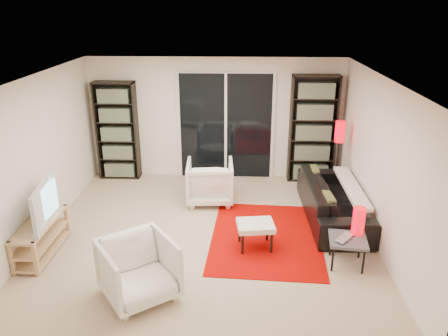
{
  "coord_description": "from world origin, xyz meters",
  "views": [
    {
      "loc": [
        0.49,
        -5.91,
        3.39
      ],
      "look_at": [
        0.25,
        0.3,
        1.0
      ],
      "focal_mm": 35.0,
      "sensor_mm": 36.0,
      "label": 1
    }
  ],
  "objects_px": {
    "bookshelf_left": "(117,131)",
    "armchair_front": "(139,270)",
    "armchair_back": "(210,182)",
    "sofa": "(333,200)",
    "floor_lamp": "(339,139)",
    "side_table": "(348,241)",
    "tv_stand": "(42,237)",
    "bookshelf_right": "(313,129)",
    "ottoman": "(255,227)"
  },
  "relations": [
    {
      "from": "floor_lamp",
      "to": "sofa",
      "type": "bearing_deg",
      "value": -103.38
    },
    {
      "from": "bookshelf_left",
      "to": "armchair_front",
      "type": "bearing_deg",
      "value": -72.05
    },
    {
      "from": "sofa",
      "to": "side_table",
      "type": "relative_size",
      "value": 4.02
    },
    {
      "from": "sofa",
      "to": "floor_lamp",
      "type": "bearing_deg",
      "value": -14.53
    },
    {
      "from": "bookshelf_right",
      "to": "sofa",
      "type": "xyz_separation_m",
      "value": [
        0.14,
        -1.66,
        -0.73
      ]
    },
    {
      "from": "tv_stand",
      "to": "sofa",
      "type": "distance_m",
      "value": 4.52
    },
    {
      "from": "bookshelf_right",
      "to": "floor_lamp",
      "type": "height_order",
      "value": "bookshelf_right"
    },
    {
      "from": "tv_stand",
      "to": "armchair_back",
      "type": "xyz_separation_m",
      "value": [
        2.26,
        1.84,
        0.11
      ]
    },
    {
      "from": "ottoman",
      "to": "armchair_front",
      "type": "bearing_deg",
      "value": -140.34
    },
    {
      "from": "ottoman",
      "to": "floor_lamp",
      "type": "relative_size",
      "value": 0.41
    },
    {
      "from": "armchair_back",
      "to": "armchair_front",
      "type": "distance_m",
      "value": 2.83
    },
    {
      "from": "tv_stand",
      "to": "armchair_front",
      "type": "bearing_deg",
      "value": -29.78
    },
    {
      "from": "tv_stand",
      "to": "armchair_back",
      "type": "height_order",
      "value": "armchair_back"
    },
    {
      "from": "bookshelf_left",
      "to": "side_table",
      "type": "xyz_separation_m",
      "value": [
        3.91,
        -3.05,
        -0.62
      ]
    },
    {
      "from": "tv_stand",
      "to": "ottoman",
      "type": "relative_size",
      "value": 2.05
    },
    {
      "from": "armchair_front",
      "to": "bookshelf_right",
      "type": "bearing_deg",
      "value": 20.27
    },
    {
      "from": "tv_stand",
      "to": "armchair_front",
      "type": "distance_m",
      "value": 1.85
    },
    {
      "from": "tv_stand",
      "to": "side_table",
      "type": "relative_size",
      "value": 2.12
    },
    {
      "from": "floor_lamp",
      "to": "armchair_back",
      "type": "bearing_deg",
      "value": -169.89
    },
    {
      "from": "bookshelf_left",
      "to": "armchair_front",
      "type": "distance_m",
      "value": 4.09
    },
    {
      "from": "tv_stand",
      "to": "sofa",
      "type": "xyz_separation_m",
      "value": [
        4.34,
        1.27,
        0.06
      ]
    },
    {
      "from": "ottoman",
      "to": "tv_stand",
      "type": "bearing_deg",
      "value": -174.86
    },
    {
      "from": "tv_stand",
      "to": "ottoman",
      "type": "height_order",
      "value": "tv_stand"
    },
    {
      "from": "ottoman",
      "to": "side_table",
      "type": "relative_size",
      "value": 1.04
    },
    {
      "from": "floor_lamp",
      "to": "side_table",
      "type": "bearing_deg",
      "value": -97.43
    },
    {
      "from": "armchair_front",
      "to": "floor_lamp",
      "type": "bearing_deg",
      "value": 11.13
    },
    {
      "from": "side_table",
      "to": "armchair_back",
      "type": "bearing_deg",
      "value": 135.65
    },
    {
      "from": "bookshelf_left",
      "to": "side_table",
      "type": "distance_m",
      "value": 5.0
    },
    {
      "from": "side_table",
      "to": "tv_stand",
      "type": "bearing_deg",
      "value": 178.43
    },
    {
      "from": "armchair_back",
      "to": "bookshelf_left",
      "type": "bearing_deg",
      "value": -33.23
    },
    {
      "from": "armchair_front",
      "to": "ottoman",
      "type": "distance_m",
      "value": 1.86
    },
    {
      "from": "armchair_front",
      "to": "side_table",
      "type": "height_order",
      "value": "armchair_front"
    },
    {
      "from": "bookshelf_left",
      "to": "armchair_front",
      "type": "xyz_separation_m",
      "value": [
        1.25,
        -3.85,
        -0.6
      ]
    },
    {
      "from": "bookshelf_left",
      "to": "side_table",
      "type": "height_order",
      "value": "bookshelf_left"
    },
    {
      "from": "bookshelf_left",
      "to": "armchair_back",
      "type": "xyz_separation_m",
      "value": [
        1.91,
        -1.1,
        -0.6
      ]
    },
    {
      "from": "bookshelf_left",
      "to": "tv_stand",
      "type": "distance_m",
      "value": 3.04
    },
    {
      "from": "bookshelf_right",
      "to": "armchair_back",
      "type": "xyz_separation_m",
      "value": [
        -1.94,
        -1.1,
        -0.67
      ]
    },
    {
      "from": "ottoman",
      "to": "bookshelf_left",
      "type": "bearing_deg",
      "value": 135.19
    },
    {
      "from": "sofa",
      "to": "ottoman",
      "type": "height_order",
      "value": "sofa"
    },
    {
      "from": "armchair_back",
      "to": "sofa",
      "type": "bearing_deg",
      "value": 161.33
    },
    {
      "from": "sofa",
      "to": "ottoman",
      "type": "relative_size",
      "value": 3.88
    },
    {
      "from": "ottoman",
      "to": "floor_lamp",
      "type": "distance_m",
      "value": 2.61
    },
    {
      "from": "bookshelf_left",
      "to": "armchair_back",
      "type": "height_order",
      "value": "bookshelf_left"
    },
    {
      "from": "armchair_front",
      "to": "floor_lamp",
      "type": "xyz_separation_m",
      "value": [
        2.97,
        3.16,
        0.69
      ]
    },
    {
      "from": "tv_stand",
      "to": "floor_lamp",
      "type": "relative_size",
      "value": 0.84
    },
    {
      "from": "tv_stand",
      "to": "armchair_back",
      "type": "relative_size",
      "value": 1.41
    },
    {
      "from": "side_table",
      "to": "armchair_front",
      "type": "bearing_deg",
      "value": -163.32
    },
    {
      "from": "side_table",
      "to": "floor_lamp",
      "type": "relative_size",
      "value": 0.39
    },
    {
      "from": "bookshelf_left",
      "to": "armchair_front",
      "type": "height_order",
      "value": "bookshelf_left"
    },
    {
      "from": "tv_stand",
      "to": "floor_lamp",
      "type": "distance_m",
      "value": 5.16
    }
  ]
}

